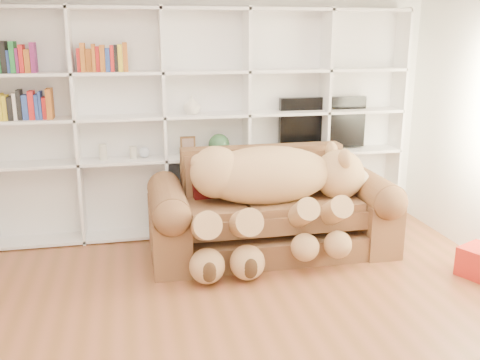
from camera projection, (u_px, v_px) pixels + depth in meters
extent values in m
plane|color=brown|center=(256.00, 343.00, 3.80)|extent=(5.00, 5.00, 0.00)
cube|color=white|center=(203.00, 108.00, 5.80)|extent=(5.00, 0.02, 2.70)
cube|color=white|center=(204.00, 122.00, 5.81)|extent=(4.40, 0.03, 2.40)
cube|color=white|center=(77.00, 129.00, 5.40)|extent=(0.03, 0.35, 2.40)
cube|color=white|center=(164.00, 126.00, 5.57)|extent=(0.03, 0.35, 2.40)
cube|color=white|center=(246.00, 123.00, 5.75)|extent=(0.03, 0.35, 2.40)
cube|color=white|center=(324.00, 120.00, 5.92)|extent=(0.03, 0.35, 2.40)
cube|color=white|center=(397.00, 118.00, 6.10)|extent=(0.03, 0.35, 2.40)
cube|color=white|center=(208.00, 228.00, 5.97)|extent=(4.40, 0.35, 0.03)
cube|color=white|center=(206.00, 157.00, 5.75)|extent=(4.40, 0.35, 0.03)
cube|color=white|center=(206.00, 115.00, 5.63)|extent=(4.40, 0.35, 0.03)
cube|color=white|center=(205.00, 72.00, 5.52)|extent=(4.40, 0.35, 0.03)
cube|color=white|center=(204.00, 9.00, 5.35)|extent=(4.40, 0.35, 0.03)
cube|color=brown|center=(271.00, 240.00, 5.38)|extent=(2.28, 0.92, 0.24)
cube|color=brown|center=(272.00, 207.00, 5.27)|extent=(1.69, 0.76, 0.33)
cube|color=brown|center=(262.00, 174.00, 5.61)|extent=(1.69, 0.22, 0.60)
cube|color=brown|center=(169.00, 231.00, 5.13)|extent=(0.35, 1.03, 0.60)
cube|color=brown|center=(366.00, 216.00, 5.54)|extent=(0.35, 1.03, 0.60)
cylinder|color=brown|center=(168.00, 201.00, 5.05)|extent=(0.35, 0.98, 0.35)
cylinder|color=brown|center=(368.00, 189.00, 5.46)|extent=(0.35, 0.98, 0.35)
ellipsoid|color=tan|center=(267.00, 175.00, 5.14)|extent=(1.30, 0.63, 0.56)
sphere|color=tan|center=(216.00, 172.00, 5.02)|extent=(0.49, 0.49, 0.49)
sphere|color=tan|center=(339.00, 175.00, 5.29)|extent=(0.49, 0.49, 0.49)
sphere|color=beige|center=(357.00, 180.00, 5.35)|extent=(0.25, 0.25, 0.25)
sphere|color=#3B2615|center=(366.00, 181.00, 5.37)|extent=(0.08, 0.08, 0.08)
ellipsoid|color=tan|center=(345.00, 159.00, 5.07)|extent=(0.12, 0.19, 0.19)
ellipsoid|color=tan|center=(332.00, 151.00, 5.40)|extent=(0.12, 0.19, 0.19)
sphere|color=tan|center=(199.00, 163.00, 4.96)|extent=(0.17, 0.17, 0.17)
cylinder|color=tan|center=(300.00, 215.00, 4.93)|extent=(0.21, 0.60, 0.44)
cylinder|color=tan|center=(332.00, 213.00, 4.99)|extent=(0.21, 0.60, 0.44)
cylinder|color=tan|center=(203.00, 227.00, 4.76)|extent=(0.25, 0.69, 0.51)
cylinder|color=tan|center=(243.00, 224.00, 4.84)|extent=(0.25, 0.69, 0.51)
sphere|color=tan|center=(305.00, 248.00, 4.82)|extent=(0.26, 0.26, 0.26)
sphere|color=tan|center=(338.00, 245.00, 4.88)|extent=(0.26, 0.26, 0.26)
sphere|color=tan|center=(207.00, 266.00, 4.66)|extent=(0.31, 0.31, 0.31)
sphere|color=tan|center=(247.00, 262.00, 4.73)|extent=(0.31, 0.31, 0.31)
cube|color=#56100E|center=(214.00, 179.00, 5.31)|extent=(0.46, 0.28, 0.46)
cube|color=red|center=(480.00, 262.00, 4.84)|extent=(0.43, 0.42, 0.27)
cube|color=black|center=(322.00, 122.00, 5.98)|extent=(1.00, 0.08, 0.57)
cube|color=black|center=(321.00, 147.00, 6.06)|extent=(0.33, 0.18, 0.04)
cube|color=brown|center=(188.00, 146.00, 5.68)|extent=(0.16, 0.03, 0.20)
sphere|color=#305D37|center=(219.00, 144.00, 5.75)|extent=(0.23, 0.23, 0.23)
cylinder|color=beige|center=(103.00, 152.00, 5.51)|extent=(0.10, 0.10, 0.16)
cylinder|color=beige|center=(133.00, 152.00, 5.58)|extent=(0.10, 0.10, 0.13)
sphere|color=silver|center=(144.00, 152.00, 5.60)|extent=(0.11, 0.11, 0.11)
imported|color=silver|center=(192.00, 105.00, 5.58)|extent=(0.23, 0.23, 0.19)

